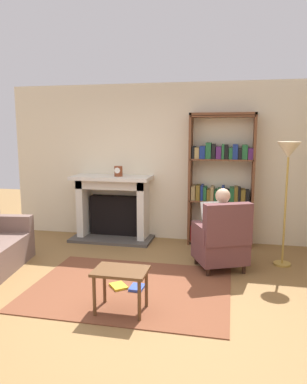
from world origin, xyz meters
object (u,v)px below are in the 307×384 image
Objects in this scene: seated_reader at (219,224)px; side_table at (121,277)px; mantel_clock at (118,171)px; bookshelf at (221,184)px; floor_lamp at (288,161)px; fireplace at (114,206)px; armchair_reading at (222,241)px.

seated_reader is 1.81m from side_table.
bookshelf reaches higher than mantel_clock.
floor_lamp reaches higher than mantel_clock.
armchair_reading is (1.93, -1.16, -0.17)m from fireplace.
fireplace is 2.53× the size of side_table.
armchair_reading is 0.55× the size of floor_lamp.
mantel_clock is 2.08m from seated_reader.
fireplace is 1.90m from bookshelf.
side_table is (-0.92, -2.62, -0.64)m from bookshelf.
bookshelf reaches higher than fireplace.
armchair_reading is 0.85× the size of seated_reader.
fireplace is 1.46× the size of armchair_reading.
floor_lamp is at bearing 44.56° from side_table.
fireplace is 0.65× the size of bookshelf.
seated_reader reaches higher than side_table.
fireplace is at bearing 164.53° from floor_lamp.
seated_reader is 2.04× the size of side_table.
seated_reader is at bearing -162.14° from floor_lamp.
fireplace is at bearing -53.76° from seated_reader.
mantel_clock is (0.13, -0.10, 0.62)m from fireplace.
armchair_reading is 1.73× the size of side_table.
floor_lamp reaches higher than fireplace.
floor_lamp is at bearing -15.47° from fireplace.
seated_reader is (-0.05, 0.11, 0.20)m from armchair_reading.
mantel_clock is at bearing -53.09° from seated_reader.
armchair_reading is 1.74m from side_table.
mantel_clock is at bearing -55.03° from armchair_reading.
floor_lamp is (0.90, 0.29, 0.87)m from seated_reader.
bookshelf is at bearing 4.52° from mantel_clock.
fireplace is 8.13× the size of mantel_clock.
bookshelf is 1.17m from seated_reader.
fireplace is 2.26m from armchair_reading.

